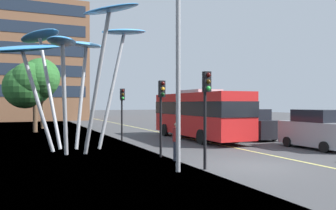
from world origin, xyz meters
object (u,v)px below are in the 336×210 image
Objects in this scene: traffic_light_kerb_near at (206,99)px; traffic_light_island_mid at (122,103)px; red_bus at (198,112)px; leaf_sculpture at (71,45)px; car_side_street at (202,121)px; pedestrian at (176,142)px; street_lamp at (186,36)px; car_parked_mid at (317,130)px; car_parked_far at (252,125)px; traffic_light_kerb_far at (162,102)px.

traffic_light_island_mid is at bearing 91.15° from traffic_light_kerb_near.
leaf_sculpture is at bearing -165.80° from red_bus.
car_side_street is 16.17m from pedestrian.
red_bus is at bearing 59.08° from street_lamp.
car_parked_mid reaches higher than pedestrian.
car_parked_far is (3.54, -1.52, -0.92)m from red_bus.
traffic_light_island_mid is at bearing 86.85° from street_lamp.
traffic_light_kerb_far is at bearing -151.12° from car_parked_far.
red_bus is 2.84× the size of traffic_light_kerb_far.
leaf_sculpture is 2.78× the size of traffic_light_kerb_far.
traffic_light_kerb_near reaches higher than car_side_street.
traffic_light_kerb_near is (-5.17, -10.11, 0.83)m from red_bus.
red_bus is 1.27× the size of street_lamp.
pedestrian is (-9.13, -0.50, -0.19)m from car_parked_mid.
red_bus is at bearing 49.54° from traffic_light_kerb_far.
traffic_light_kerb_near reaches higher than red_bus.
pedestrian is at bearing -54.16° from leaf_sculpture.
leaf_sculpture is 2.85× the size of traffic_light_island_mid.
leaf_sculpture reaches higher than car_side_street.
traffic_light_kerb_far is 10.57m from car_parked_far.
car_parked_mid is 0.53× the size of street_lamp.
traffic_light_island_mid is at bearing -151.94° from car_side_street.
traffic_light_kerb_near reaches higher than car_parked_far.
car_parked_mid is (9.17, -8.24, -1.56)m from traffic_light_island_mid.
street_lamp reaches higher than pedestrian.
car_parked_mid reaches higher than car_parked_far.
car_side_street is 0.55× the size of street_lamp.
traffic_light_island_mid reaches higher than car_side_street.
traffic_light_kerb_far is 2.16m from pedestrian.
leaf_sculpture is at bearing 117.64° from traffic_light_kerb_near.
traffic_light_kerb_near is 18.21m from car_side_street.
leaf_sculpture is at bearing 112.86° from street_lamp.
pedestrian is (-8.89, -13.51, -0.12)m from car_side_street.
leaf_sculpture is 6.02m from traffic_light_island_mid.
pedestrian is (-8.89, -6.20, -0.16)m from car_parked_far.
traffic_light_island_mid is 9.42m from car_parked_far.
traffic_light_island_mid is 8.92m from pedestrian.
car_side_street is 18.93m from street_lamp.
red_bus reaches higher than pedestrian.
traffic_light_kerb_near is at bearing -118.75° from car_side_street.
traffic_light_kerb_far reaches higher than car_parked_mid.
traffic_light_kerb_near is at bearing -135.41° from car_parked_far.
traffic_light_kerb_far is 7.58m from traffic_light_island_mid.
leaf_sculpture is 14.70m from car_parked_mid.
street_lamp is at bearing -120.92° from red_bus.
leaf_sculpture is at bearing -147.59° from car_side_street.
pedestrian is at bearing -77.81° from traffic_light_kerb_far.
pedestrian is at bearing -176.85° from car_parked_mid.
car_side_street reaches higher than pedestrian.
red_bus is at bearing -121.53° from car_side_street.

